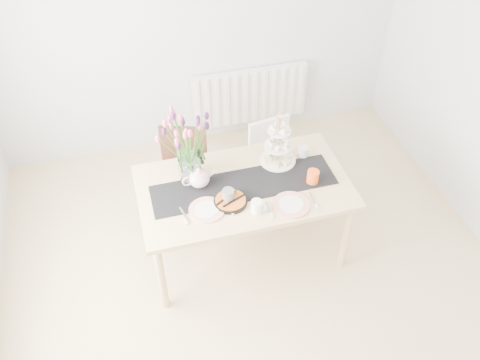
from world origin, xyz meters
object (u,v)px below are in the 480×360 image
object	(u,v)px
dining_table	(244,193)
cake_stand	(278,150)
tart_tin	(231,201)
chair_brown	(183,166)
teapot	(199,178)
mug_grey	(228,196)
plate_right	(291,205)
mug_orange	(313,177)
radiator	(250,96)
mug_white	(257,207)
tulip_vase	(188,138)
cream_jug	(303,152)
plate_left	(207,210)
chair_white	(273,155)

from	to	relation	value
dining_table	cake_stand	distance (m)	0.43
tart_tin	chair_brown	bearing A→B (deg)	105.27
cake_stand	teapot	xyz separation A→B (m)	(-0.66, -0.11, -0.04)
tart_tin	cake_stand	bearing A→B (deg)	35.70
mug_grey	chair_brown	bearing A→B (deg)	81.27
plate_right	mug_orange	bearing A→B (deg)	38.50
plate_right	chair_brown	bearing A→B (deg)	123.69
radiator	mug_orange	size ratio (longest dim) A/B	11.03
cake_stand	mug_orange	size ratio (longest dim) A/B	3.85
dining_table	mug_white	world-z (taller)	mug_white
tulip_vase	mug_grey	bearing A→B (deg)	-58.25
tulip_vase	mug_orange	bearing A→B (deg)	-19.74
teapot	mug_orange	size ratio (longest dim) A/B	2.31
teapot	cream_jug	size ratio (longest dim) A/B	2.93
mug_grey	tart_tin	bearing A→B (deg)	-85.15
cream_jug	plate_right	size ratio (longest dim) A/B	0.32
cream_jug	radiator	bearing A→B (deg)	112.85
mug_grey	plate_right	bearing A→B (deg)	-45.15
teapot	chair_brown	bearing A→B (deg)	88.95
chair_brown	plate_right	distance (m)	1.18
tulip_vase	mug_white	world-z (taller)	tulip_vase
dining_table	plate_right	distance (m)	0.41
plate_left	cake_stand	bearing A→B (deg)	29.55
dining_table	chair_brown	bearing A→B (deg)	118.90
mug_grey	cake_stand	bearing A→B (deg)	9.76
mug_white	chair_white	bearing A→B (deg)	94.27
dining_table	chair_white	size ratio (longest dim) A/B	2.07
radiator	mug_orange	xyz separation A→B (m)	(-0.00, -1.68, 0.35)
dining_table	plate_left	xyz separation A→B (m)	(-0.33, -0.18, 0.08)
radiator	mug_white	size ratio (longest dim) A/B	12.17
teapot	plate_left	distance (m)	0.27
chair_brown	plate_left	size ratio (longest dim) A/B	3.12
mug_orange	tulip_vase	bearing A→B (deg)	99.92
tart_tin	plate_right	distance (m)	0.44
plate_right	mug_grey	bearing A→B (deg)	158.47
chair_brown	mug_white	xyz separation A→B (m)	(0.38, -0.94, 0.33)
cake_stand	chair_brown	bearing A→B (deg)	146.33
tart_tin	mug_white	distance (m)	0.21
dining_table	chair_brown	xyz separation A→B (m)	(-0.36, 0.66, -0.21)
dining_table	radiator	bearing A→B (deg)	72.00
dining_table	chair_white	xyz separation A→B (m)	(0.45, 0.61, -0.23)
mug_grey	plate_left	size ratio (longest dim) A/B	0.40
radiator	tulip_vase	xyz separation A→B (m)	(-0.87, -1.37, 0.67)
tulip_vase	cream_jug	bearing A→B (deg)	-0.05
mug_white	plate_left	world-z (taller)	mug_white
plate_left	chair_white	bearing A→B (deg)	45.77
radiator	tulip_vase	world-z (taller)	tulip_vase
chair_white	plate_right	size ratio (longest dim) A/B	2.84
tulip_vase	teapot	size ratio (longest dim) A/B	2.66
mug_white	plate_left	bearing A→B (deg)	-166.73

